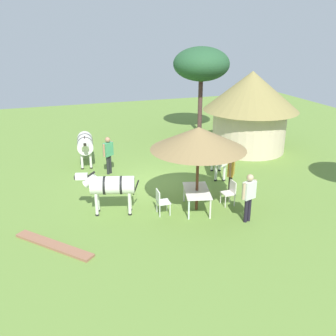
{
  "coord_description": "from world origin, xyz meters",
  "views": [
    {
      "loc": [
        13.66,
        -4.03,
        6.07
      ],
      "look_at": [
        0.93,
        0.26,
        1.0
      ],
      "focal_mm": 40.32,
      "sensor_mm": 36.0,
      "label": 1
    }
  ],
  "objects": [
    {
      "name": "guest_beside_umbrella",
      "position": [
        1.98,
        2.39,
        1.0
      ],
      "size": [
        0.49,
        0.43,
        1.66
      ],
      "rotation": [
        0.0,
        0.0,
        2.5
      ],
      "color": "black",
      "rests_on": "ground_plane"
    },
    {
      "name": "standing_watcher",
      "position": [
        -1.75,
        -1.55,
        1.0
      ],
      "size": [
        0.43,
        0.49,
        1.65
      ],
      "rotation": [
        0.0,
        0.0,
        -0.92
      ],
      "color": "black",
      "rests_on": "ground_plane"
    },
    {
      "name": "guest_behind_table",
      "position": [
        3.99,
        1.98,
        1.0
      ],
      "size": [
        0.33,
        0.58,
        1.67
      ],
      "rotation": [
        0.0,
        0.0,
        5.01
      ],
      "color": "black",
      "rests_on": "ground_plane"
    },
    {
      "name": "shade_umbrella",
      "position": [
        2.66,
        0.73,
        2.61
      ],
      "size": [
        3.21,
        3.21,
        2.99
      ],
      "color": "#542D1B",
      "rests_on": "ground_plane"
    },
    {
      "name": "zebra_toward_hut",
      "position": [
        0.04,
        2.83,
        0.98
      ],
      "size": [
        2.14,
        1.06,
        1.52
      ],
      "rotation": [
        0.0,
        0.0,
        4.41
      ],
      "color": "silver",
      "rests_on": "ground_plane"
    },
    {
      "name": "patio_chair_east_end",
      "position": [
        2.61,
        -0.56,
        0.52
      ],
      "size": [
        0.46,
        0.44,
        0.9
      ],
      "rotation": [
        0.0,
        0.0,
        -0.04
      ],
      "color": "silver",
      "rests_on": "ground_plane"
    },
    {
      "name": "zebra_nearest_camera",
      "position": [
        1.98,
        -2.13,
        1.02
      ],
      "size": [
        0.99,
        2.1,
        1.56
      ],
      "rotation": [
        0.0,
        0.0,
        2.87
      ],
      "color": "silver",
      "rests_on": "ground_plane"
    },
    {
      "name": "zebra_by_umbrella",
      "position": [
        -3.22,
        -2.36,
        1.03
      ],
      "size": [
        2.27,
        0.87,
        1.56
      ],
      "rotation": [
        0.0,
        0.0,
        4.6
      ],
      "color": "silver",
      "rests_on": "ground_plane"
    },
    {
      "name": "acacia_tree_right_background",
      "position": [
        -6.93,
        4.93,
        4.0
      ],
      "size": [
        3.25,
        3.25,
        5.0
      ],
      "color": "#4F3330",
      "rests_on": "ground_plane"
    },
    {
      "name": "patio_dining_table",
      "position": [
        2.66,
        0.73,
        0.66
      ],
      "size": [
        1.68,
        1.19,
        0.74
      ],
      "rotation": [
        0.0,
        0.0,
        -0.25
      ],
      "color": "silver",
      "rests_on": "ground_plane"
    },
    {
      "name": "thatched_hut",
      "position": [
        -2.84,
        5.9,
        2.27
      ],
      "size": [
        4.77,
        4.77,
        4.03
      ],
      "rotation": [
        0.0,
        0.0,
        5.52
      ],
      "color": "beige",
      "rests_on": "ground_plane"
    },
    {
      "name": "patio_chair_west_end",
      "position": [
        2.67,
        2.02,
        0.52
      ],
      "size": [
        0.44,
        0.42,
        0.9
      ],
      "rotation": [
        0.0,
        0.0,
        -3.15
      ],
      "color": "silver",
      "rests_on": "ground_plane"
    },
    {
      "name": "striped_lounge_chair",
      "position": [
        -2.19,
        2.21,
        0.25
      ],
      "size": [
        0.61,
        0.85,
        0.61
      ],
      "rotation": [
        0.0,
        0.0,
        3.06
      ],
      "color": "teal",
      "rests_on": "ground_plane"
    },
    {
      "name": "brick_patio_kerb",
      "position": [
        3.53,
        -4.17,
        0.04
      ],
      "size": [
        2.31,
        2.15,
        0.08
      ],
      "primitive_type": "cube",
      "rotation": [
        0.0,
        0.0,
        0.74
      ],
      "color": "#926147",
      "rests_on": "ground_plane"
    },
    {
      "name": "ground_plane",
      "position": [
        0.0,
        0.0,
        0.0
      ],
      "size": [
        36.0,
        36.0,
        0.0
      ],
      "primitive_type": "plane",
      "color": "olive"
    }
  ]
}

